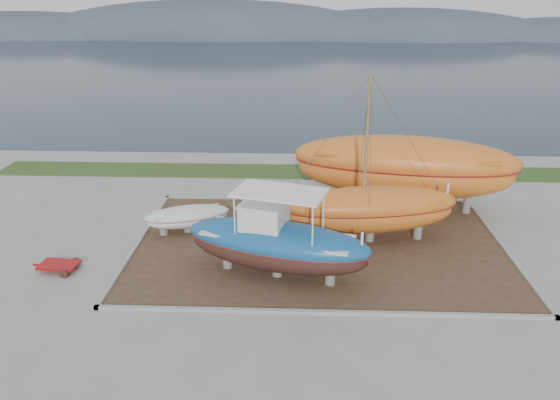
# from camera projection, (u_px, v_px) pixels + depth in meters

# --- Properties ---
(ground) EXTENTS (140.00, 140.00, 0.00)m
(ground) POSITION_uv_depth(u_px,v_px,m) (322.00, 287.00, 23.56)
(ground) COLOR gray
(ground) RESTS_ON ground
(dirt_patch) EXTENTS (18.00, 12.00, 0.06)m
(dirt_patch) POSITION_uv_depth(u_px,v_px,m) (319.00, 245.00, 27.27)
(dirt_patch) COLOR #422D1E
(dirt_patch) RESTS_ON ground
(curb_frame) EXTENTS (18.60, 12.60, 0.15)m
(curb_frame) POSITION_uv_depth(u_px,v_px,m) (319.00, 244.00, 27.26)
(curb_frame) COLOR gray
(curb_frame) RESTS_ON ground
(grass_strip) EXTENTS (44.00, 3.00, 0.08)m
(grass_strip) POSITION_uv_depth(u_px,v_px,m) (315.00, 172.00, 37.96)
(grass_strip) COLOR #284219
(grass_strip) RESTS_ON ground
(sea) EXTENTS (260.00, 100.00, 0.04)m
(sea) POSITION_uv_depth(u_px,v_px,m) (308.00, 65.00, 88.63)
(sea) COLOR #1A2635
(sea) RESTS_ON ground
(mountain_ridge) EXTENTS (200.00, 36.00, 20.00)m
(mountain_ridge) POSITION_uv_depth(u_px,v_px,m) (306.00, 36.00, 139.76)
(mountain_ridge) COLOR #333D49
(mountain_ridge) RESTS_ON ground
(blue_caique) EXTENTS (8.74, 4.81, 4.02)m
(blue_caique) POSITION_uv_depth(u_px,v_px,m) (277.00, 234.00, 23.66)
(blue_caique) COLOR #165189
(blue_caique) RESTS_ON dirt_patch
(white_dinghy) EXTENTS (4.72, 3.00, 1.33)m
(white_dinghy) POSITION_uv_depth(u_px,v_px,m) (188.00, 219.00, 28.53)
(white_dinghy) COLOR silver
(white_dinghy) RESTS_ON dirt_patch
(orange_sailboat) EXTENTS (8.99, 3.87, 8.36)m
(orange_sailboat) POSITION_uv_depth(u_px,v_px,m) (375.00, 162.00, 26.19)
(orange_sailboat) COLOR #C7631E
(orange_sailboat) RESTS_ON dirt_patch
(orange_bare_hull) EXTENTS (13.07, 5.74, 4.14)m
(orange_bare_hull) POSITION_uv_depth(u_px,v_px,m) (403.00, 174.00, 31.03)
(orange_bare_hull) COLOR #C7631E
(orange_bare_hull) RESTS_ON dirt_patch
(red_trailer) EXTENTS (2.65, 1.50, 0.36)m
(red_trailer) POSITION_uv_depth(u_px,v_px,m) (59.00, 267.00, 24.83)
(red_trailer) COLOR #A41312
(red_trailer) RESTS_ON ground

